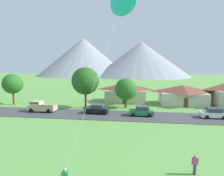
{
  "coord_description": "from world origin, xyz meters",
  "views": [
    {
      "loc": [
        1.73,
        -2.53,
        8.71
      ],
      "look_at": [
        -1.56,
        21.45,
        5.81
      ],
      "focal_mm": 29.79,
      "sensor_mm": 36.0,
      "label": 1
    }
  ],
  "objects_px": {
    "tree_near_left": "(126,89)",
    "parked_car_white_mid_west": "(214,113)",
    "watcher_person": "(195,164)",
    "house_leftmost": "(126,92)",
    "pickup_truck_sand_west_side": "(42,106)",
    "tree_right_of_center": "(13,84)",
    "house_left_center": "(182,94)",
    "parked_car_black_west_end": "(97,109)",
    "tree_left_of_center": "(85,81)",
    "kite_flyer_with_kite": "(123,2)",
    "parked_car_green_mid_east": "(141,111)"
  },
  "relations": [
    {
      "from": "tree_near_left",
      "to": "parked_car_white_mid_west",
      "type": "relative_size",
      "value": 1.45
    },
    {
      "from": "watcher_person",
      "to": "tree_near_left",
      "type": "bearing_deg",
      "value": 106.81
    },
    {
      "from": "tree_near_left",
      "to": "parked_car_white_mid_west",
      "type": "bearing_deg",
      "value": -21.41
    },
    {
      "from": "house_leftmost",
      "to": "parked_car_white_mid_west",
      "type": "bearing_deg",
      "value": -39.56
    },
    {
      "from": "house_leftmost",
      "to": "pickup_truck_sand_west_side",
      "type": "bearing_deg",
      "value": -140.26
    },
    {
      "from": "pickup_truck_sand_west_side",
      "to": "tree_right_of_center",
      "type": "bearing_deg",
      "value": 149.97
    },
    {
      "from": "house_left_center",
      "to": "pickup_truck_sand_west_side",
      "type": "relative_size",
      "value": 2.02
    },
    {
      "from": "tree_near_left",
      "to": "parked_car_white_mid_west",
      "type": "height_order",
      "value": "tree_near_left"
    },
    {
      "from": "house_leftmost",
      "to": "house_left_center",
      "type": "height_order",
      "value": "house_leftmost"
    },
    {
      "from": "house_leftmost",
      "to": "parked_car_black_west_end",
      "type": "xyz_separation_m",
      "value": [
        -4.41,
        -12.45,
        -1.49
      ]
    },
    {
      "from": "house_left_center",
      "to": "tree_right_of_center",
      "type": "relative_size",
      "value": 1.53
    },
    {
      "from": "tree_near_left",
      "to": "tree_left_of_center",
      "type": "bearing_deg",
      "value": -171.18
    },
    {
      "from": "tree_near_left",
      "to": "pickup_truck_sand_west_side",
      "type": "xyz_separation_m",
      "value": [
        -15.57,
        -5.7,
        -2.85
      ]
    },
    {
      "from": "house_left_center",
      "to": "kite_flyer_with_kite",
      "type": "xyz_separation_m",
      "value": [
        -11.52,
        -27.07,
        11.8
      ]
    },
    {
      "from": "parked_car_black_west_end",
      "to": "parked_car_white_mid_west",
      "type": "distance_m",
      "value": 19.86
    },
    {
      "from": "tree_left_of_center",
      "to": "kite_flyer_with_kite",
      "type": "bearing_deg",
      "value": -65.64
    },
    {
      "from": "house_leftmost",
      "to": "watcher_person",
      "type": "bearing_deg",
      "value": -76.09
    },
    {
      "from": "tree_left_of_center",
      "to": "parked_car_white_mid_west",
      "type": "bearing_deg",
      "value": -11.24
    },
    {
      "from": "parked_car_green_mid_east",
      "to": "pickup_truck_sand_west_side",
      "type": "height_order",
      "value": "pickup_truck_sand_west_side"
    },
    {
      "from": "tree_right_of_center",
      "to": "house_left_center",
      "type": "bearing_deg",
      "value": 8.22
    },
    {
      "from": "house_leftmost",
      "to": "watcher_person",
      "type": "height_order",
      "value": "house_leftmost"
    },
    {
      "from": "house_leftmost",
      "to": "kite_flyer_with_kite",
      "type": "height_order",
      "value": "kite_flyer_with_kite"
    },
    {
      "from": "tree_near_left",
      "to": "pickup_truck_sand_west_side",
      "type": "relative_size",
      "value": 1.18
    },
    {
      "from": "tree_left_of_center",
      "to": "pickup_truck_sand_west_side",
      "type": "xyz_separation_m",
      "value": [
        -7.36,
        -4.43,
        -4.56
      ]
    },
    {
      "from": "tree_right_of_center",
      "to": "kite_flyer_with_kite",
      "type": "bearing_deg",
      "value": -39.31
    },
    {
      "from": "tree_right_of_center",
      "to": "parked_car_white_mid_west",
      "type": "distance_m",
      "value": 40.97
    },
    {
      "from": "house_left_center",
      "to": "parked_car_black_west_end",
      "type": "distance_m",
      "value": 20.62
    },
    {
      "from": "tree_near_left",
      "to": "tree_right_of_center",
      "type": "relative_size",
      "value": 0.89
    },
    {
      "from": "parked_car_black_west_end",
      "to": "watcher_person",
      "type": "bearing_deg",
      "value": -56.12
    },
    {
      "from": "house_leftmost",
      "to": "tree_near_left",
      "type": "distance_m",
      "value": 7.06
    },
    {
      "from": "tree_left_of_center",
      "to": "watcher_person",
      "type": "distance_m",
      "value": 27.16
    },
    {
      "from": "tree_right_of_center",
      "to": "watcher_person",
      "type": "height_order",
      "value": "tree_right_of_center"
    },
    {
      "from": "kite_flyer_with_kite",
      "to": "watcher_person",
      "type": "bearing_deg",
      "value": -15.02
    },
    {
      "from": "pickup_truck_sand_west_side",
      "to": "kite_flyer_with_kite",
      "type": "xyz_separation_m",
      "value": [
        16.59,
        -15.94,
        13.0
      ]
    },
    {
      "from": "tree_left_of_center",
      "to": "tree_right_of_center",
      "type": "xyz_separation_m",
      "value": [
        -17.15,
        1.23,
        -0.95
      ]
    },
    {
      "from": "parked_car_green_mid_east",
      "to": "pickup_truck_sand_west_side",
      "type": "distance_m",
      "value": 18.69
    },
    {
      "from": "pickup_truck_sand_west_side",
      "to": "watcher_person",
      "type": "bearing_deg",
      "value": -37.84
    },
    {
      "from": "parked_car_white_mid_west",
      "to": "tree_near_left",
      "type": "bearing_deg",
      "value": 158.59
    },
    {
      "from": "parked_car_white_mid_west",
      "to": "house_leftmost",
      "type": "bearing_deg",
      "value": 140.44
    },
    {
      "from": "watcher_person",
      "to": "house_leftmost",
      "type": "bearing_deg",
      "value": 103.91
    },
    {
      "from": "tree_near_left",
      "to": "house_leftmost",
      "type": "bearing_deg",
      "value": 93.61
    },
    {
      "from": "house_leftmost",
      "to": "parked_car_green_mid_east",
      "type": "bearing_deg",
      "value": -74.65
    },
    {
      "from": "parked_car_green_mid_east",
      "to": "pickup_truck_sand_west_side",
      "type": "xyz_separation_m",
      "value": [
        -18.69,
        0.38,
        0.19
      ]
    },
    {
      "from": "house_leftmost",
      "to": "parked_car_black_west_end",
      "type": "distance_m",
      "value": 13.3
    },
    {
      "from": "tree_left_of_center",
      "to": "watcher_person",
      "type": "relative_size",
      "value": 5.05
    },
    {
      "from": "tree_right_of_center",
      "to": "kite_flyer_with_kite",
      "type": "relative_size",
      "value": 0.45
    },
    {
      "from": "parked_car_black_west_end",
      "to": "parked_car_white_mid_west",
      "type": "height_order",
      "value": "same"
    },
    {
      "from": "house_left_center",
      "to": "tree_left_of_center",
      "type": "height_order",
      "value": "tree_left_of_center"
    },
    {
      "from": "house_leftmost",
      "to": "tree_right_of_center",
      "type": "relative_size",
      "value": 1.46
    },
    {
      "from": "tree_left_of_center",
      "to": "house_leftmost",
      "type": "bearing_deg",
      "value": 46.37
    }
  ]
}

